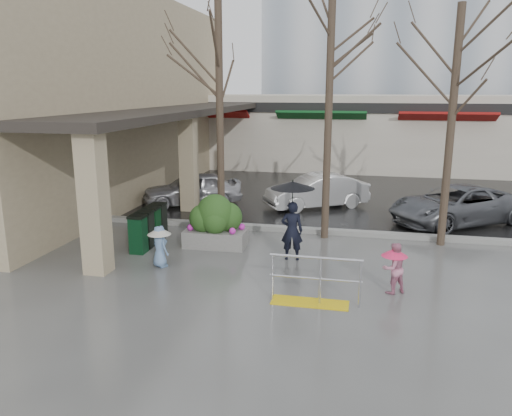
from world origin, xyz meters
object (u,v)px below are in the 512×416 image
at_px(car_c, 456,205).
at_px(child_blue, 160,242).
at_px(child_pink, 394,265).
at_px(tree_midwest, 331,55).
at_px(planter, 216,222).
at_px(news_boxes, 149,227).
at_px(car_b, 317,191).
at_px(tree_mideast, 456,68).
at_px(tree_west, 219,62).
at_px(woman, 292,212).
at_px(handrail, 313,286).
at_px(car_a, 192,189).

bearing_deg(car_c, child_blue, -87.12).
relative_size(child_pink, child_blue, 1.06).
relative_size(tree_midwest, planter, 4.01).
bearing_deg(news_boxes, car_c, 24.53).
distance_m(child_blue, car_b, 7.91).
relative_size(tree_mideast, news_boxes, 3.44).
xyz_separation_m(tree_west, car_c, (7.26, 2.51, -4.45)).
height_order(tree_mideast, news_boxes, tree_mideast).
bearing_deg(news_boxes, car_b, 52.05).
relative_size(tree_west, car_b, 1.78).
height_order(tree_midwest, news_boxes, tree_midwest).
xyz_separation_m(tree_west, tree_midwest, (3.20, 0.00, 0.15)).
height_order(tree_west, woman, tree_west).
bearing_deg(tree_midwest, news_boxes, -159.54).
bearing_deg(tree_midwest, handrail, -88.09).
height_order(handrail, news_boxes, news_boxes).
bearing_deg(child_pink, car_c, -142.53).
distance_m(woman, car_b, 6.04).
relative_size(tree_midwest, car_b, 1.83).
bearing_deg(tree_mideast, car_a, 159.29).
xyz_separation_m(planter, news_boxes, (-1.89, -0.27, -0.19)).
relative_size(tree_west, tree_mideast, 1.05).
distance_m(tree_west, woman, 5.06).
distance_m(tree_west, news_boxes, 5.16).
xyz_separation_m(handrail, car_a, (-5.46, 8.05, 0.25)).
xyz_separation_m(handrail, tree_west, (-3.36, 4.80, 4.71)).
bearing_deg(woman, news_boxes, -11.80).
distance_m(tree_mideast, child_blue, 8.94).
bearing_deg(tree_midwest, tree_west, -180.00).
distance_m(tree_midwest, tree_mideast, 3.32).
bearing_deg(car_b, car_c, 42.61).
bearing_deg(tree_mideast, car_c, 73.04).
xyz_separation_m(tree_mideast, car_a, (-8.60, 3.25, -4.23)).
relative_size(car_a, car_c, 0.82).
distance_m(child_blue, planter, 2.08).
relative_size(tree_mideast, car_c, 1.43).
height_order(planter, car_b, planter).
height_order(woman, planter, woman).
xyz_separation_m(tree_west, car_a, (-2.10, 3.25, -4.45)).
bearing_deg(child_blue, car_b, -79.35).
height_order(child_blue, news_boxes, child_blue).
bearing_deg(child_blue, car_c, -108.76).
height_order(tree_midwest, child_pink, tree_midwest).
distance_m(news_boxes, car_c, 9.87).
bearing_deg(news_boxes, car_a, 94.16).
height_order(planter, news_boxes, planter).
bearing_deg(child_pink, car_a, -78.00).
xyz_separation_m(handrail, news_boxes, (-4.98, 3.00, 0.15)).
xyz_separation_m(handrail, tree_mideast, (3.14, 4.80, 4.48)).
distance_m(child_pink, car_c, 6.76).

